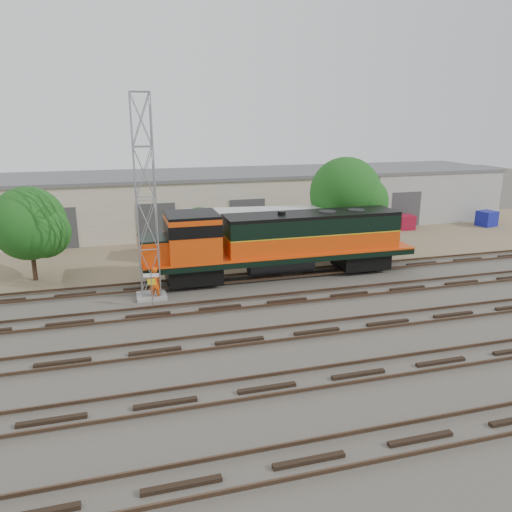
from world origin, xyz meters
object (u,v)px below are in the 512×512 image
object	(u,v)px
signal_tower	(146,203)
semi_trailer	(271,228)
locomotive	(277,241)
worker	(155,283)

from	to	relation	value
signal_tower	semi_trailer	xyz separation A→B (m)	(9.44, 6.01, -3.31)
locomotive	semi_trailer	xyz separation A→B (m)	(1.05, 4.47, -0.09)
worker	locomotive	bearing A→B (deg)	-156.72
semi_trailer	worker	bearing A→B (deg)	-137.90
signal_tower	worker	distance (m)	4.74
semi_trailer	signal_tower	bearing A→B (deg)	-140.35
locomotive	signal_tower	distance (m)	9.11
signal_tower	semi_trailer	bearing A→B (deg)	32.48
locomotive	signal_tower	size ratio (longest dim) A/B	1.56
worker	semi_trailer	size ratio (longest dim) A/B	0.16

